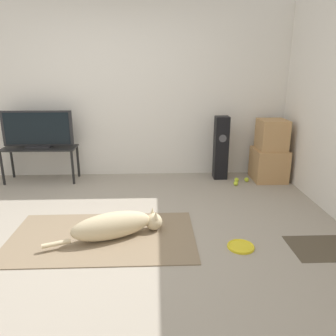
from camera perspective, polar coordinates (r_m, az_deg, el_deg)
name	(u,v)px	position (r m, az deg, el deg)	size (l,w,h in m)	color
ground_plane	(100,238)	(3.41, -11.78, -11.84)	(12.00, 12.00, 0.00)	#9E9384
wall_back	(117,92)	(5.09, -8.90, 12.86)	(8.00, 0.06, 2.55)	silver
area_rug	(103,237)	(3.42, -11.33, -11.65)	(1.85, 1.06, 0.01)	#847056
dog	(116,225)	(3.31, -9.09, -9.84)	(1.12, 0.51, 0.27)	beige
frisbee	(241,246)	(3.25, 12.56, -13.18)	(0.26, 0.26, 0.03)	yellow
cardboard_box_lower	(269,164)	(5.15, 17.14, 0.59)	(0.47, 0.50, 0.47)	tan
cardboard_box_upper	(272,135)	(5.03, 17.66, 5.54)	(0.39, 0.41, 0.44)	tan
floor_speaker	(221,148)	(5.00, 9.20, 3.48)	(0.20, 0.21, 0.95)	black
tv_stand	(40,152)	(5.18, -21.39, 2.63)	(1.06, 0.40, 0.51)	black
tv	(37,130)	(5.11, -21.78, 6.22)	(1.01, 0.20, 0.53)	#232326
tennis_ball_by_boxes	(236,183)	(4.82, 11.72, -2.64)	(0.07, 0.07, 0.07)	#C6E033
tennis_ball_near_speaker	(237,180)	(4.98, 11.85, -2.03)	(0.07, 0.07, 0.07)	#C6E033
tennis_ball_loose_on_carpet	(247,180)	(5.02, 13.53, -1.96)	(0.07, 0.07, 0.07)	#C6E033
door_mat	(327,248)	(3.51, 25.91, -12.38)	(0.69, 0.48, 0.01)	#4C4233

